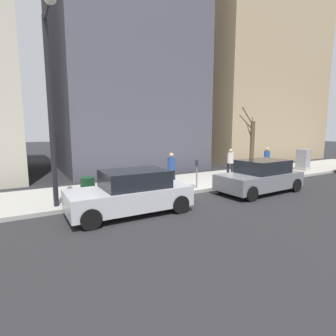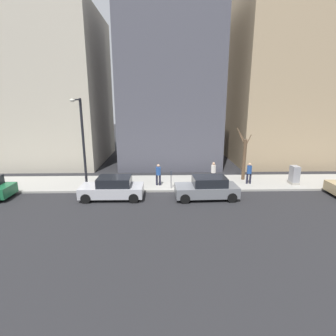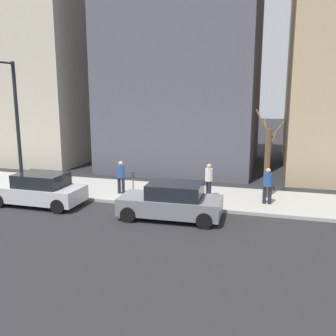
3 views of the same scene
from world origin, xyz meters
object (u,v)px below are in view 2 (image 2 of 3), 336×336
trash_bin (104,181)px  pedestrian_far_corner (158,173)px  pedestrian_midblock (213,171)px  pedestrian_near_meter (249,172)px  parked_car_grey (207,188)px  bare_tree (244,158)px  office_tower_right (48,90)px  office_tower_left (292,47)px  parking_meter (171,178)px  streetlamp (82,137)px  parked_car_silver (113,188)px  office_block_center (169,88)px  utility_box (294,175)px

trash_bin → pedestrian_far_corner: pedestrian_far_corner is taller
pedestrian_midblock → pedestrian_near_meter: bearing=-130.6°
pedestrian_near_meter → parked_car_grey: bearing=42.3°
bare_tree → office_tower_right: bearing=65.4°
pedestrian_midblock → office_tower_left: size_ratio=0.07×
pedestrian_near_meter → pedestrian_midblock: size_ratio=1.00×
parking_meter → office_tower_left: 20.83m
streetlamp → office_tower_left: 24.21m
trash_bin → pedestrian_midblock: size_ratio=0.54×
pedestrian_near_meter → office_tower_right: bearing=-21.2°
parked_car_grey → parked_car_silver: bearing=86.7°
office_tower_left → streetlamp: bearing=120.5°
parked_car_silver → office_tower_right: bearing=35.3°
pedestrian_near_meter → pedestrian_midblock: same height
office_tower_left → office_block_center: 14.01m
utility_box → streetlamp: (-1.02, 15.93, 3.17)m
parked_car_silver → pedestrian_near_meter: (2.62, -10.17, 0.35)m
trash_bin → office_tower_left: (10.97, -18.42, 11.51)m
parked_car_grey → parking_meter: parked_car_grey is taller
office_tower_right → office_tower_left: bearing=-88.6°
parking_meter → pedestrian_far_corner: pedestrian_far_corner is taller
pedestrian_far_corner → office_tower_left: (10.64, -14.35, 11.03)m
parked_car_grey → bare_tree: bearing=-45.2°
office_block_center → parked_car_silver: bearing=160.2°
parking_meter → utility_box: (0.85, -9.67, -0.13)m
parked_car_grey → utility_box: (2.59, -7.30, 0.11)m
pedestrian_midblock → office_tower_left: bearing=-78.8°
parked_car_silver → utility_box: 13.92m
bare_tree → trash_bin: size_ratio=4.70×
parked_car_silver → utility_box: (2.46, -13.70, 0.11)m
parked_car_silver → office_block_center: size_ratio=0.27×
pedestrian_near_meter → office_tower_left: bearing=-118.7°
parked_car_grey → utility_box: size_ratio=2.98×
parking_meter → pedestrian_midblock: bearing=-68.7°
office_tower_right → bare_tree: bearing=-114.6°
pedestrian_midblock → office_block_center: size_ratio=0.11×
parked_car_silver → streetlamp: (1.45, 2.23, 3.28)m
bare_tree → parked_car_silver: bearing=110.7°
streetlamp → office_tower_right: (10.93, 6.40, 3.64)m
parked_car_silver → office_tower_right: 16.59m
utility_box → office_tower_right: office_tower_right is taller
streetlamp → trash_bin: 3.68m
office_tower_left → office_block_center: bearing=96.3°
parking_meter → office_tower_left: size_ratio=0.06×
utility_box → office_block_center: size_ratio=0.09×
streetlamp → bare_tree: 12.70m
office_tower_left → pedestrian_near_meter: bearing=145.1°
parked_car_grey → parked_car_silver: same height
parking_meter → office_block_center: (9.96, -0.14, 6.86)m
parked_car_silver → office_tower_left: office_tower_left is taller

